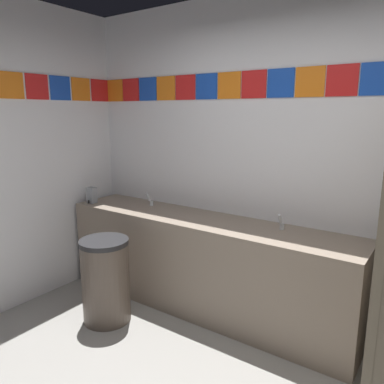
% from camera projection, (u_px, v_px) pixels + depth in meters
% --- Properties ---
extents(wall_back, '(4.37, 0.09, 2.71)m').
position_uv_depth(wall_back, '(307.00, 163.00, 2.96)').
color(wall_back, silver).
rests_on(wall_back, ground_plane).
extents(vanity_counter, '(2.72, 0.55, 0.84)m').
position_uv_depth(vanity_counter, '(202.00, 263.00, 3.34)').
color(vanity_counter, gray).
rests_on(vanity_counter, ground_plane).
extents(faucet_left, '(0.04, 0.10, 0.14)m').
position_uv_depth(faucet_left, '(150.00, 201.00, 3.69)').
color(faucet_left, silver).
rests_on(faucet_left, vanity_counter).
extents(faucet_right, '(0.04, 0.10, 0.14)m').
position_uv_depth(faucet_right, '(281.00, 224.00, 2.93)').
color(faucet_right, silver).
rests_on(faucet_right, vanity_counter).
extents(soap_dispenser, '(0.09, 0.09, 0.16)m').
position_uv_depth(soap_dispenser, '(92.00, 195.00, 3.81)').
color(soap_dispenser, gray).
rests_on(soap_dispenser, vanity_counter).
extents(trash_bin, '(0.41, 0.41, 0.72)m').
position_uv_depth(trash_bin, '(106.00, 280.00, 3.15)').
color(trash_bin, brown).
rests_on(trash_bin, ground_plane).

